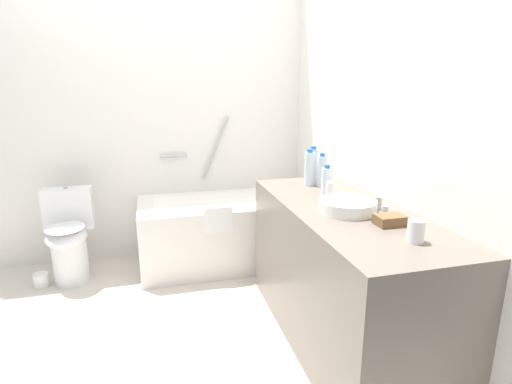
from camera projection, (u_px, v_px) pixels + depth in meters
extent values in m
plane|color=beige|center=(154.00, 330.00, 2.57)|extent=(3.82, 3.82, 0.00)
cube|color=white|center=(141.00, 109.00, 3.45)|extent=(3.22, 0.10, 2.60)
cube|color=white|center=(376.00, 118.00, 2.59)|extent=(0.10, 2.91, 2.60)
cube|color=white|center=(227.00, 231.00, 3.50)|extent=(1.45, 0.70, 0.56)
cube|color=white|center=(226.00, 205.00, 3.44)|extent=(1.19, 0.51, 0.09)
cylinder|color=#B0B0B5|center=(289.00, 191.00, 3.56)|extent=(0.09, 0.03, 0.03)
cylinder|color=#B0B0B5|center=(216.00, 148.00, 3.62)|extent=(0.26, 0.03, 0.56)
cylinder|color=#B0B0B5|center=(174.00, 156.00, 3.54)|extent=(0.24, 0.03, 0.03)
cube|color=white|center=(218.00, 220.00, 3.09)|extent=(0.22, 0.03, 0.20)
cylinder|color=white|center=(70.00, 259.00, 3.15)|extent=(0.26, 0.26, 0.39)
ellipsoid|color=white|center=(66.00, 237.00, 3.06)|extent=(0.30, 0.35, 0.13)
ellipsoid|color=white|center=(65.00, 228.00, 3.04)|extent=(0.29, 0.33, 0.02)
cube|color=white|center=(68.00, 209.00, 3.21)|extent=(0.37, 0.15, 0.33)
cylinder|color=#A0A0A6|center=(66.00, 188.00, 3.17)|extent=(0.03, 0.03, 0.01)
cube|color=#6B6056|center=(342.00, 276.00, 2.38)|extent=(0.63, 1.59, 0.83)
cylinder|color=white|center=(347.00, 206.00, 2.20)|extent=(0.31, 0.31, 0.07)
cylinder|color=silver|center=(380.00, 203.00, 2.25)|extent=(0.02, 0.02, 0.07)
cylinder|color=silver|center=(373.00, 198.00, 2.23)|extent=(0.09, 0.02, 0.02)
cylinder|color=silver|center=(385.00, 209.00, 2.20)|extent=(0.03, 0.03, 0.04)
cylinder|color=silver|center=(374.00, 203.00, 2.31)|extent=(0.03, 0.03, 0.04)
cylinder|color=silver|center=(313.00, 166.00, 2.85)|extent=(0.07, 0.07, 0.23)
cylinder|color=blue|center=(314.00, 148.00, 2.82)|extent=(0.04, 0.04, 0.02)
cylinder|color=silver|center=(322.00, 171.00, 2.74)|extent=(0.06, 0.06, 0.20)
cylinder|color=blue|center=(322.00, 155.00, 2.71)|extent=(0.03, 0.03, 0.02)
cylinder|color=silver|center=(309.00, 169.00, 2.77)|extent=(0.07, 0.07, 0.23)
cylinder|color=blue|center=(310.00, 151.00, 2.74)|extent=(0.04, 0.04, 0.02)
cylinder|color=silver|center=(326.00, 181.00, 2.55)|extent=(0.07, 0.07, 0.16)
cylinder|color=blue|center=(327.00, 167.00, 2.53)|extent=(0.04, 0.04, 0.02)
cylinder|color=white|center=(331.00, 190.00, 2.47)|extent=(0.06, 0.06, 0.10)
cylinder|color=white|center=(416.00, 231.00, 1.77)|extent=(0.07, 0.07, 0.10)
cube|color=brown|center=(390.00, 220.00, 2.00)|extent=(0.14, 0.10, 0.05)
cube|color=white|center=(346.00, 198.00, 2.43)|extent=(0.09, 0.06, 0.02)
cylinder|color=white|center=(41.00, 280.00, 3.11)|extent=(0.11, 0.11, 0.10)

